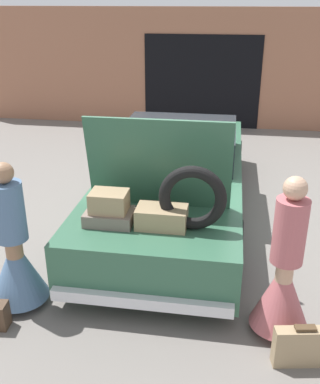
{
  "coord_description": "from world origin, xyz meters",
  "views": [
    {
      "loc": [
        0.75,
        -6.09,
        2.99
      ],
      "look_at": [
        0.0,
        -1.41,
        0.93
      ],
      "focal_mm": 42.0,
      "sensor_mm": 36.0,
      "label": 1
    }
  ],
  "objects_px": {
    "suitcase_beside_right_person": "(303,347)",
    "car": "(175,176)",
    "person_left": "(15,257)",
    "person_right": "(283,280)"
  },
  "relations": [
    {
      "from": "person_left",
      "to": "suitcase_beside_right_person",
      "type": "height_order",
      "value": "person_left"
    },
    {
      "from": "suitcase_beside_right_person",
      "to": "car",
      "type": "bearing_deg",
      "value": 117.51
    },
    {
      "from": "person_left",
      "to": "suitcase_beside_right_person",
      "type": "relative_size",
      "value": 3.01
    },
    {
      "from": "person_left",
      "to": "person_right",
      "type": "distance_m",
      "value": 2.66
    },
    {
      "from": "car",
      "to": "person_right",
      "type": "distance_m",
      "value": 2.79
    },
    {
      "from": "person_left",
      "to": "suitcase_beside_right_person",
      "type": "xyz_separation_m",
      "value": [
        2.83,
        -0.44,
        -0.37
      ]
    },
    {
      "from": "person_left",
      "to": "car",
      "type": "bearing_deg",
      "value": 161.08
    },
    {
      "from": "person_left",
      "to": "person_right",
      "type": "relative_size",
      "value": 0.98
    },
    {
      "from": "person_right",
      "to": "suitcase_beside_right_person",
      "type": "distance_m",
      "value": 0.6
    },
    {
      "from": "person_left",
      "to": "person_right",
      "type": "height_order",
      "value": "person_right"
    }
  ]
}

